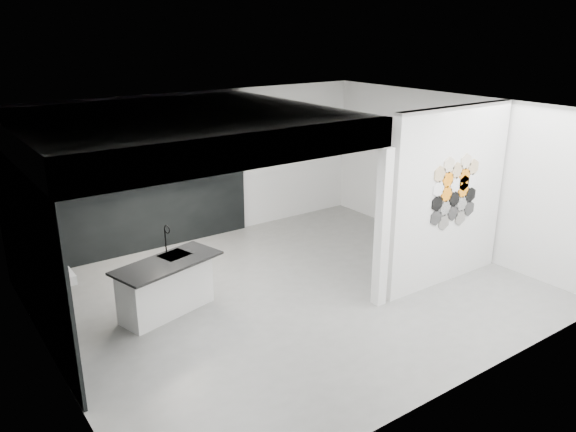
{
  "coord_description": "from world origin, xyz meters",
  "views": [
    {
      "loc": [
        -4.6,
        -6.33,
        3.91
      ],
      "look_at": [
        0.1,
        0.3,
        1.15
      ],
      "focal_mm": 35.0,
      "sensor_mm": 36.0,
      "label": 1
    }
  ],
  "objects_px": {
    "partition_panel": "(449,197)",
    "glass_bowl": "(211,169)",
    "stockpot": "(64,189)",
    "kettle": "(208,168)",
    "glass_vase": "(211,167)",
    "utensil_cup": "(86,188)",
    "kitchen_island": "(166,286)",
    "wall_basin": "(55,276)",
    "bottle_dark": "(123,181)"
  },
  "relations": [
    {
      "from": "partition_panel",
      "to": "glass_bowl",
      "type": "distance_m",
      "value": 4.39
    },
    {
      "from": "kitchen_island",
      "to": "bottle_dark",
      "type": "xyz_separation_m",
      "value": [
        0.3,
        2.31,
        0.99
      ]
    },
    {
      "from": "glass_vase",
      "to": "stockpot",
      "type": "bearing_deg",
      "value": 180.0
    },
    {
      "from": "utensil_cup",
      "to": "kettle",
      "type": "bearing_deg",
      "value": 0.0
    },
    {
      "from": "partition_panel",
      "to": "kitchen_island",
      "type": "bearing_deg",
      "value": 159.13
    },
    {
      "from": "glass_bowl",
      "to": "glass_vase",
      "type": "bearing_deg",
      "value": 0.0
    },
    {
      "from": "glass_bowl",
      "to": "glass_vase",
      "type": "height_order",
      "value": "glass_vase"
    },
    {
      "from": "partition_panel",
      "to": "glass_vase",
      "type": "distance_m",
      "value": 4.39
    },
    {
      "from": "glass_bowl",
      "to": "wall_basin",
      "type": "bearing_deg",
      "value": -148.65
    },
    {
      "from": "partition_panel",
      "to": "glass_bowl",
      "type": "xyz_separation_m",
      "value": [
        -2.08,
        3.87,
        -0.03
      ]
    },
    {
      "from": "kettle",
      "to": "utensil_cup",
      "type": "height_order",
      "value": "kettle"
    },
    {
      "from": "kettle",
      "to": "glass_bowl",
      "type": "xyz_separation_m",
      "value": [
        0.07,
        0.0,
        -0.03
      ]
    },
    {
      "from": "wall_basin",
      "to": "bottle_dark",
      "type": "height_order",
      "value": "bottle_dark"
    },
    {
      "from": "kettle",
      "to": "partition_panel",
      "type": "bearing_deg",
      "value": -81.96
    },
    {
      "from": "wall_basin",
      "to": "utensil_cup",
      "type": "bearing_deg",
      "value": 62.57
    },
    {
      "from": "kettle",
      "to": "glass_vase",
      "type": "relative_size",
      "value": 1.11
    },
    {
      "from": "partition_panel",
      "to": "glass_vase",
      "type": "height_order",
      "value": "partition_panel"
    },
    {
      "from": "kitchen_island",
      "to": "kettle",
      "type": "height_order",
      "value": "kettle"
    },
    {
      "from": "utensil_cup",
      "to": "wall_basin",
      "type": "bearing_deg",
      "value": -117.43
    },
    {
      "from": "stockpot",
      "to": "kettle",
      "type": "height_order",
      "value": "stockpot"
    },
    {
      "from": "kettle",
      "to": "bottle_dark",
      "type": "xyz_separation_m",
      "value": [
        -1.63,
        0.0,
        0.01
      ]
    },
    {
      "from": "stockpot",
      "to": "kettle",
      "type": "distance_m",
      "value": 2.6
    },
    {
      "from": "wall_basin",
      "to": "stockpot",
      "type": "height_order",
      "value": "stockpot"
    },
    {
      "from": "wall_basin",
      "to": "partition_panel",
      "type": "bearing_deg",
      "value": -18.23
    },
    {
      "from": "kitchen_island",
      "to": "glass_bowl",
      "type": "distance_m",
      "value": 3.2
    },
    {
      "from": "stockpot",
      "to": "bottle_dark",
      "type": "xyz_separation_m",
      "value": [
        0.97,
        0.0,
        -0.01
      ]
    },
    {
      "from": "kitchen_island",
      "to": "stockpot",
      "type": "height_order",
      "value": "stockpot"
    },
    {
      "from": "kitchen_island",
      "to": "bottle_dark",
      "type": "distance_m",
      "value": 2.53
    },
    {
      "from": "partition_panel",
      "to": "utensil_cup",
      "type": "xyz_separation_m",
      "value": [
        -4.39,
        3.87,
        -0.03
      ]
    },
    {
      "from": "glass_bowl",
      "to": "utensil_cup",
      "type": "xyz_separation_m",
      "value": [
        -2.32,
        0.0,
        -0.0
      ]
    },
    {
      "from": "partition_panel",
      "to": "stockpot",
      "type": "distance_m",
      "value": 6.12
    },
    {
      "from": "kitchen_island",
      "to": "utensil_cup",
      "type": "relative_size",
      "value": 18.05
    },
    {
      "from": "kettle",
      "to": "utensil_cup",
      "type": "bearing_deg",
      "value": 159.02
    },
    {
      "from": "stockpot",
      "to": "kettle",
      "type": "relative_size",
      "value": 1.33
    },
    {
      "from": "wall_basin",
      "to": "glass_vase",
      "type": "xyz_separation_m",
      "value": [
        3.39,
        2.07,
        0.55
      ]
    },
    {
      "from": "glass_vase",
      "to": "utensil_cup",
      "type": "height_order",
      "value": "glass_vase"
    },
    {
      "from": "wall_basin",
      "to": "kettle",
      "type": "height_order",
      "value": "kettle"
    },
    {
      "from": "stockpot",
      "to": "glass_vase",
      "type": "xyz_separation_m",
      "value": [
        2.67,
        0.0,
        -0.02
      ]
    },
    {
      "from": "kitchen_island",
      "to": "stockpot",
      "type": "xyz_separation_m",
      "value": [
        -0.68,
        2.31,
        1.0
      ]
    },
    {
      "from": "wall_basin",
      "to": "glass_bowl",
      "type": "xyz_separation_m",
      "value": [
        3.39,
        2.07,
        0.52
      ]
    },
    {
      "from": "stockpot",
      "to": "glass_bowl",
      "type": "height_order",
      "value": "stockpot"
    },
    {
      "from": "kettle",
      "to": "glass_bowl",
      "type": "height_order",
      "value": "kettle"
    },
    {
      "from": "stockpot",
      "to": "utensil_cup",
      "type": "height_order",
      "value": "stockpot"
    },
    {
      "from": "kettle",
      "to": "bottle_dark",
      "type": "relative_size",
      "value": 1.03
    },
    {
      "from": "partition_panel",
      "to": "glass_bowl",
      "type": "bearing_deg",
      "value": 118.23
    },
    {
      "from": "kitchen_island",
      "to": "stockpot",
      "type": "relative_size",
      "value": 7.22
    },
    {
      "from": "glass_bowl",
      "to": "utensil_cup",
      "type": "height_order",
      "value": "glass_bowl"
    },
    {
      "from": "glass_bowl",
      "to": "utensil_cup",
      "type": "relative_size",
      "value": 1.42
    },
    {
      "from": "stockpot",
      "to": "kettle",
      "type": "xyz_separation_m",
      "value": [
        2.6,
        0.0,
        -0.02
      ]
    },
    {
      "from": "partition_panel",
      "to": "bottle_dark",
      "type": "relative_size",
      "value": 16.87
    }
  ]
}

